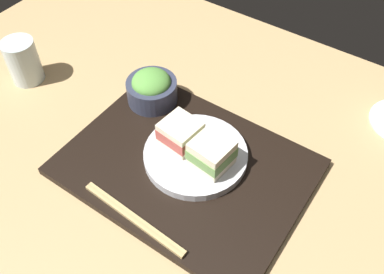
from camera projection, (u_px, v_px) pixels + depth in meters
The scene contains 8 objects.
ground_plane at pixel (183, 168), 82.62cm from camera, with size 140.00×100.00×3.00cm, color tan.
serving_tray at pixel (186, 167), 79.93cm from camera, with size 43.92×32.77×1.62cm, color black.
sandwich_plate at pixel (196, 155), 79.68cm from camera, with size 19.43×19.43×1.70cm, color silver.
sandwich_near at pixel (181, 133), 78.81cm from camera, with size 7.37×7.21×4.93cm.
sandwich_far at pixel (212, 153), 75.31cm from camera, with size 7.47×7.29×5.51cm.
salad_bowl at pixel (152, 88), 88.11cm from camera, with size 10.52×10.52×7.10cm.
chopsticks_pair at pixel (134, 218), 71.45cm from camera, with size 21.78×2.55×0.70cm.
drinking_glass at pixel (22, 62), 93.46cm from camera, with size 7.07×7.07×10.02cm, color silver.
Camera 1 is at (29.48, -39.87, 64.89)cm, focal length 39.92 mm.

